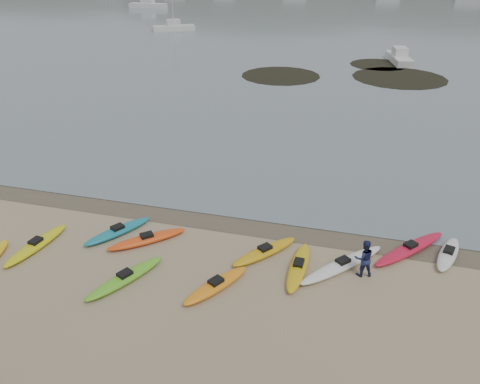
% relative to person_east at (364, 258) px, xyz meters
% --- Properties ---
extents(ground, '(600.00, 600.00, 0.00)m').
position_rel_person_east_xyz_m(ground, '(-5.97, 3.00, -0.82)').
color(ground, tan).
rests_on(ground, ground).
extents(wet_sand, '(60.00, 60.00, 0.00)m').
position_rel_person_east_xyz_m(wet_sand, '(-5.97, 2.70, -0.81)').
color(wet_sand, brown).
rests_on(wet_sand, ground).
extents(kayaks, '(20.31, 9.20, 0.34)m').
position_rel_person_east_xyz_m(kayaks, '(-5.85, -0.47, -0.65)').
color(kayaks, yellow).
rests_on(kayaks, ground).
extents(person_east, '(0.95, 0.83, 1.63)m').
position_rel_person_east_xyz_m(person_east, '(0.00, 0.00, 0.00)').
color(person_east, navy).
rests_on(person_east, ground).
extents(kelp_mats, '(20.92, 15.39, 0.04)m').
position_rel_person_east_xyz_m(kelp_mats, '(-1.93, 35.10, -0.79)').
color(kelp_mats, black).
rests_on(kelp_mats, water).
extents(moored_boats, '(90.39, 77.24, 1.17)m').
position_rel_person_east_xyz_m(moored_boats, '(-7.75, 79.07, -0.30)').
color(moored_boats, silver).
rests_on(moored_boats, ground).
extents(far_hills, '(550.00, 135.00, 80.00)m').
position_rel_person_east_xyz_m(far_hills, '(33.41, 196.97, -16.74)').
color(far_hills, '#384235').
rests_on(far_hills, ground).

